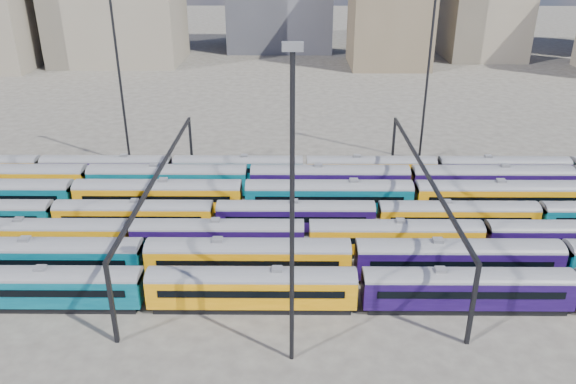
{
  "coord_description": "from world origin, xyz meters",
  "views": [
    {
      "loc": [
        -5.04,
        -58.61,
        31.54
      ],
      "look_at": [
        -5.49,
        4.8,
        3.0
      ],
      "focal_mm": 35.0,
      "sensor_mm": 36.0,
      "label": 1
    }
  ],
  "objects_px": {
    "rake_2": "(307,234)",
    "mast_2": "(292,206)",
    "rake_1": "(458,256)",
    "rake_0": "(252,284)"
  },
  "relations": [
    {
      "from": "rake_0",
      "to": "rake_2",
      "type": "bearing_deg",
      "value": 62.2
    },
    {
      "from": "rake_2",
      "to": "mast_2",
      "type": "xyz_separation_m",
      "value": [
        -1.6,
        -17.0,
        11.5
      ]
    },
    {
      "from": "rake_1",
      "to": "mast_2",
      "type": "bearing_deg",
      "value": -144.19
    },
    {
      "from": "rake_2",
      "to": "mast_2",
      "type": "height_order",
      "value": "mast_2"
    },
    {
      "from": "rake_1",
      "to": "rake_2",
      "type": "relative_size",
      "value": 1.27
    },
    {
      "from": "rake_1",
      "to": "mast_2",
      "type": "distance_m",
      "value": 23.4
    },
    {
      "from": "rake_1",
      "to": "mast_2",
      "type": "xyz_separation_m",
      "value": [
        -16.63,
        -12.0,
        11.27
      ]
    },
    {
      "from": "mast_2",
      "to": "rake_2",
      "type": "bearing_deg",
      "value": 84.63
    },
    {
      "from": "rake_1",
      "to": "rake_0",
      "type": "bearing_deg",
      "value": -166.17
    },
    {
      "from": "rake_0",
      "to": "rake_2",
      "type": "relative_size",
      "value": 0.86
    }
  ]
}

